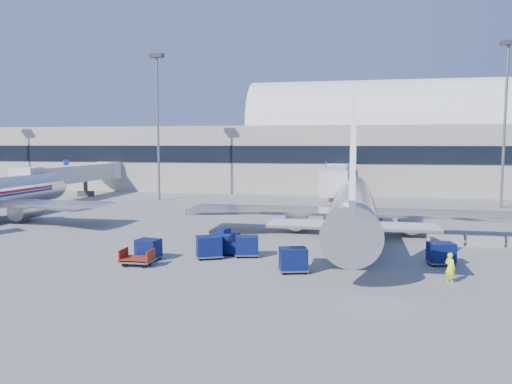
% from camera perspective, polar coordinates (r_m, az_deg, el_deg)
% --- Properties ---
extents(ground, '(260.00, 260.00, 0.00)m').
position_cam_1_polar(ground, '(45.55, -1.83, -5.67)').
color(ground, gray).
rests_on(ground, ground).
extents(terminal, '(170.00, 28.15, 21.00)m').
position_cam_1_polar(terminal, '(102.28, -2.19, 4.79)').
color(terminal, '#B2AA9E').
rests_on(terminal, ground).
extents(airliner_main, '(32.00, 37.26, 12.07)m').
position_cam_1_polar(airliner_main, '(48.39, 11.01, -1.60)').
color(airliner_main, silver).
rests_on(airliner_main, ground).
extents(jetbridge_near, '(4.40, 27.50, 6.25)m').
position_cam_1_polar(jetbridge_near, '(74.53, 9.27, 1.68)').
color(jetbridge_near, silver).
rests_on(jetbridge_near, ground).
extents(jetbridge_mid, '(4.40, 27.50, 6.25)m').
position_cam_1_polar(jetbridge_mid, '(86.78, -19.67, 1.97)').
color(jetbridge_mid, silver).
rests_on(jetbridge_mid, ground).
extents(mast_west, '(2.00, 1.20, 22.60)m').
position_cam_1_polar(mast_west, '(79.67, -11.18, 9.71)').
color(mast_west, slate).
rests_on(mast_west, ground).
extents(mast_east, '(2.00, 1.20, 22.60)m').
position_cam_1_polar(mast_east, '(76.39, 26.66, 9.42)').
color(mast_east, slate).
rests_on(mast_east, ground).
extents(barrier_near, '(3.00, 0.55, 0.90)m').
position_cam_1_polar(barrier_near, '(46.95, 20.78, -5.13)').
color(barrier_near, '#9E9E96').
rests_on(barrier_near, ground).
extents(barrier_mid, '(3.00, 0.55, 0.90)m').
position_cam_1_polar(barrier_mid, '(47.62, 24.72, -5.14)').
color(barrier_mid, '#9E9E96').
rests_on(barrier_mid, ground).
extents(tug_lead, '(2.52, 1.42, 1.58)m').
position_cam_1_polar(tug_lead, '(40.09, -3.03, -6.17)').
color(tug_lead, '#0A134D').
rests_on(tug_lead, ground).
extents(tug_right, '(2.46, 1.66, 1.46)m').
position_cam_1_polar(tug_right, '(40.26, 10.46, -6.29)').
color(tug_right, '#0A134D').
rests_on(tug_right, ground).
extents(tug_left, '(2.07, 2.41, 1.41)m').
position_cam_1_polar(tug_left, '(44.63, -3.35, -5.07)').
color(tug_left, '#0A134D').
rests_on(tug_left, ground).
extents(cart_train_a, '(2.13, 1.80, 1.64)m').
position_cam_1_polar(cart_train_a, '(39.35, -1.04, -6.15)').
color(cart_train_a, '#0A134D').
rests_on(cart_train_a, ground).
extents(cart_train_b, '(2.43, 2.20, 1.74)m').
position_cam_1_polar(cart_train_b, '(38.88, -5.39, -6.24)').
color(cart_train_b, '#0A134D').
rests_on(cart_train_b, ground).
extents(cart_train_c, '(2.00, 1.65, 1.59)m').
position_cam_1_polar(cart_train_c, '(39.27, -12.19, -6.35)').
color(cart_train_c, '#0A134D').
rests_on(cart_train_c, ground).
extents(cart_solo_near, '(2.28, 1.97, 1.72)m').
position_cam_1_polar(cart_solo_near, '(34.71, 4.28, -7.69)').
color(cart_solo_near, '#0A134D').
rests_on(cart_solo_near, ground).
extents(cart_solo_far, '(2.15, 1.81, 1.66)m').
position_cam_1_polar(cart_solo_far, '(39.12, 20.41, -6.56)').
color(cart_solo_far, '#0A134D').
rests_on(cart_solo_far, ground).
extents(cart_open_red, '(2.24, 1.59, 0.60)m').
position_cam_1_polar(cart_open_red, '(37.61, -13.38, -7.56)').
color(cart_open_red, slate).
rests_on(cart_open_red, ground).
extents(ramp_worker, '(0.83, 0.83, 1.95)m').
position_cam_1_polar(ramp_worker, '(34.46, 21.29, -8.07)').
color(ramp_worker, '#EFFF1A').
rests_on(ramp_worker, ground).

